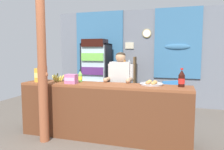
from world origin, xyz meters
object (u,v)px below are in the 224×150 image
object	(u,v)px
drink_fridge	(96,70)
snack_box_wafer	(71,79)
snack_box_choco_powder	(40,75)
soda_bottle_lime_soda	(80,77)
plastic_lawn_chair	(167,96)
banana_bunch	(58,78)
bottle_shelf_rack	(127,81)
soda_bottle_cola	(182,79)
shopkeeper	(120,81)
stall_counter	(101,107)
pastry_tray	(151,84)
timber_post	(42,69)

from	to	relation	value
drink_fridge	snack_box_wafer	xyz separation A→B (m)	(0.39, -2.19, 0.03)
snack_box_choco_powder	soda_bottle_lime_soda	bearing A→B (deg)	17.71
plastic_lawn_chair	banana_bunch	world-z (taller)	banana_bunch
bottle_shelf_rack	soda_bottle_cola	xyz separation A→B (m)	(1.38, -2.19, 0.37)
drink_fridge	plastic_lawn_chair	bearing A→B (deg)	-17.03
snack_box_wafer	banana_bunch	xyz separation A→B (m)	(-0.35, 0.14, -0.02)
shopkeeper	snack_box_wafer	size ratio (longest dim) A/B	7.45
stall_counter	snack_box_wafer	size ratio (longest dim) A/B	14.65
snack_box_choco_powder	bottle_shelf_rack	bearing A→B (deg)	65.53
pastry_tray	drink_fridge	bearing A→B (deg)	131.73
shopkeeper	pastry_tray	distance (m)	0.71
banana_bunch	soda_bottle_lime_soda	bearing A→B (deg)	16.03
soda_bottle_cola	shopkeeper	bearing A→B (deg)	158.96
timber_post	pastry_tray	size ratio (longest dim) A/B	6.46
plastic_lawn_chair	snack_box_choco_powder	size ratio (longest dim) A/B	3.45
shopkeeper	banana_bunch	bearing A→B (deg)	-156.57
drink_fridge	soda_bottle_cola	xyz separation A→B (m)	(2.20, -2.01, 0.07)
stall_counter	pastry_tray	bearing A→B (deg)	18.19
snack_box_wafer	banana_bunch	size ratio (longest dim) A/B	0.72
drink_fridge	plastic_lawn_chair	distance (m)	2.08
stall_counter	snack_box_choco_powder	xyz separation A→B (m)	(-1.19, 0.04, 0.49)
stall_counter	snack_box_wafer	bearing A→B (deg)	179.40
stall_counter	shopkeeper	world-z (taller)	shopkeeper
timber_post	snack_box_wafer	bearing A→B (deg)	42.26
snack_box_wafer	bottle_shelf_rack	bearing A→B (deg)	79.83
soda_bottle_cola	banana_bunch	distance (m)	2.16
stall_counter	snack_box_choco_powder	distance (m)	1.28
drink_fridge	snack_box_choco_powder	bearing A→B (deg)	-96.64
plastic_lawn_chair	shopkeeper	size ratio (longest dim) A/B	0.58
drink_fridge	bottle_shelf_rack	size ratio (longest dim) A/B	1.34
snack_box_wafer	snack_box_choco_powder	bearing A→B (deg)	177.11
timber_post	snack_box_wafer	xyz separation A→B (m)	(0.35, 0.32, -0.18)
soda_bottle_lime_soda	snack_box_choco_powder	bearing A→B (deg)	-162.29
shopkeeper	snack_box_choco_powder	distance (m)	1.47
bottle_shelf_rack	pastry_tray	world-z (taller)	bottle_shelf_rack
plastic_lawn_chair	soda_bottle_lime_soda	bearing A→B (deg)	-137.95
shopkeeper	bottle_shelf_rack	bearing A→B (deg)	99.28
drink_fridge	bottle_shelf_rack	world-z (taller)	drink_fridge
soda_bottle_lime_soda	banana_bunch	xyz separation A→B (m)	(-0.40, -0.11, -0.03)
pastry_tray	timber_post	bearing A→B (deg)	-161.27
timber_post	plastic_lawn_chair	distance (m)	2.78
stall_counter	drink_fridge	distance (m)	2.42
soda_bottle_lime_soda	snack_box_choco_powder	world-z (taller)	snack_box_choco_powder
timber_post	shopkeeper	size ratio (longest dim) A/B	1.70
timber_post	banana_bunch	size ratio (longest dim) A/B	9.05
drink_fridge	snack_box_choco_powder	world-z (taller)	drink_fridge
pastry_tray	banana_bunch	world-z (taller)	banana_bunch
shopkeeper	soda_bottle_lime_soda	bearing A→B (deg)	-152.50
snack_box_wafer	banana_bunch	bearing A→B (deg)	158.30
stall_counter	soda_bottle_lime_soda	world-z (taller)	soda_bottle_lime_soda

